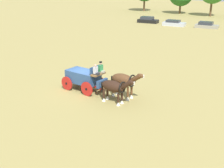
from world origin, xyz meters
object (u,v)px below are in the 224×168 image
draft_horse_off (114,87)px  parked_vehicle_c (207,25)px  parked_vehicle_a (148,20)px  draft_horse_near (124,81)px  parked_vehicle_b (174,23)px  show_wagon (85,77)px

draft_horse_off → parked_vehicle_c: draft_horse_off is taller
parked_vehicle_a → parked_vehicle_c: (12.63, 0.89, -0.05)m
draft_horse_near → parked_vehicle_b: bearing=110.6°
draft_horse_near → parked_vehicle_c: (-7.68, 38.36, -0.91)m
show_wagon → parked_vehicle_b: show_wagon is taller
draft_horse_near → draft_horse_off: size_ratio=1.00×
parked_vehicle_b → parked_vehicle_c: size_ratio=1.03×
show_wagon → parked_vehicle_c: bearing=96.0°
show_wagon → draft_horse_near: (3.57, 0.71, 0.24)m
draft_horse_off → parked_vehicle_c: size_ratio=0.67×
parked_vehicle_a → parked_vehicle_c: 12.66m
draft_horse_off → parked_vehicle_c: bearing=101.0°
show_wagon → parked_vehicle_b: bearing=105.3°
draft_horse_off → parked_vehicle_b: size_ratio=0.65×
draft_horse_near → draft_horse_off: 1.31m
draft_horse_near → parked_vehicle_c: bearing=101.3°
show_wagon → draft_horse_off: show_wagon is taller
show_wagon → draft_horse_near: 3.65m
show_wagon → draft_horse_near: show_wagon is taller
parked_vehicle_b → parked_vehicle_c: bearing=12.5°
draft_horse_near → parked_vehicle_a: size_ratio=0.67×
show_wagon → parked_vehicle_b: size_ratio=1.23×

